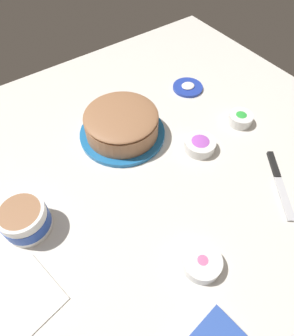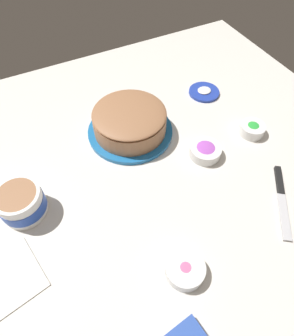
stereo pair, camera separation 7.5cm
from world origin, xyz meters
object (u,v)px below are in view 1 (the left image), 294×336
frosting_tub_lid (188,87)px  sprinkle_bowl_rainbow (200,144)px  spreading_knife (278,178)px  paper_napkin (22,300)px  frosted_cake (122,125)px  sprinkle_bowl_pink (202,262)px  sprinkle_bowl_green (240,118)px  frosting_tub (25,219)px

frosting_tub_lid → sprinkle_bowl_rainbow: bearing=56.7°
frosting_tub_lid → spreading_knife: (0.06, 0.48, -0.00)m
spreading_knife → paper_napkin: bearing=-8.6°
frosted_cake → spreading_knife: (-0.28, 0.41, -0.04)m
paper_napkin → spreading_knife: bearing=171.4°
sprinkle_bowl_pink → sprinkle_bowl_rainbow: (-0.25, -0.28, 0.00)m
frosted_cake → sprinkle_bowl_green: size_ratio=3.42×
frosting_tub → sprinkle_bowl_pink: (-0.30, 0.34, -0.02)m
sprinkle_bowl_green → paper_napkin: 0.83m
frosting_tub → sprinkle_bowl_rainbow: bearing=174.5°
spreading_knife → sprinkle_bowl_pink: (0.35, 0.06, 0.01)m
sprinkle_bowl_green → frosting_tub_lid: bearing=-84.1°
sprinkle_bowl_rainbow → paper_napkin: size_ratio=0.65×
frosting_tub → sprinkle_bowl_pink: size_ratio=1.29×
frosting_tub → spreading_knife: (-0.65, 0.28, -0.04)m
sprinkle_bowl_green → paper_napkin: size_ratio=0.54×
frosted_cake → sprinkle_bowl_green: bearing=152.9°
frosting_tub_lid → sprinkle_bowl_green: 0.24m
frosted_cake → spreading_knife: frosted_cake is taller
sprinkle_bowl_pink → paper_napkin: bearing=-24.4°
frosting_tub_lid → spreading_knife: size_ratio=0.56×
frosted_cake → sprinkle_bowl_rainbow: frosted_cake is taller
sprinkle_bowl_green → paper_napkin: (0.82, 0.12, -0.02)m
frosting_tub_lid → sprinkle_bowl_green: sprinkle_bowl_green is taller
sprinkle_bowl_pink → sprinkle_bowl_rainbow: sprinkle_bowl_rainbow is taller
frosting_tub_lid → paper_napkin: (0.79, 0.36, -0.00)m
frosted_cake → frosting_tub: size_ratio=2.30×
frosting_tub_lid → paper_napkin: 0.87m
frosting_tub_lid → sprinkle_bowl_rainbow: 0.30m
sprinkle_bowl_rainbow → spreading_knife: bearing=116.2°
frosted_cake → frosting_tub_lid: size_ratio=2.47×
frosted_cake → sprinkle_bowl_green: frosted_cake is taller
frosted_cake → sprinkle_bowl_pink: (0.08, 0.48, -0.03)m
frosting_tub → frosting_tub_lid: size_ratio=1.07×
frosting_tub → frosted_cake: bearing=-159.7°
frosting_tub → spreading_knife: bearing=157.2°
frosting_tub → frosting_tub_lid: bearing=-164.2°
frosting_tub_lid → paper_napkin: bearing=24.7°
frosted_cake → frosting_tub_lid: 0.34m
frosting_tub → paper_napkin: bearing=63.2°
frosting_tub → sprinkle_bowl_rainbow: (-0.54, 0.05, -0.02)m
spreading_knife → sprinkle_bowl_rainbow: size_ratio=2.07×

